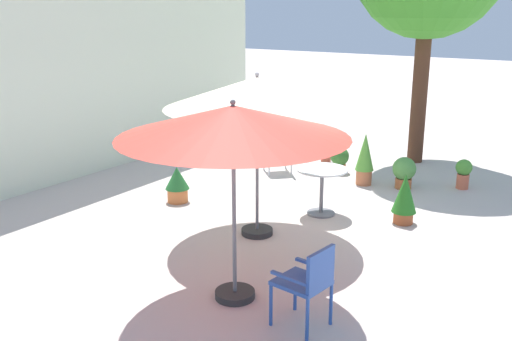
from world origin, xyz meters
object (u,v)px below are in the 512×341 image
at_px(patio_chair_1, 282,145).
at_px(potted_plant_2, 340,158).
at_px(potted_plant_0, 177,183).
at_px(potted_plant_1, 326,151).
at_px(patio_chair_0, 308,280).
at_px(potted_plant_5, 463,172).
at_px(potted_plant_6, 365,158).
at_px(potted_plant_4, 405,197).
at_px(cafe_table_0, 322,182).
at_px(patio_umbrella_1, 233,123).
at_px(potted_plant_3, 404,171).
at_px(patio_umbrella_0, 257,93).

xyz_separation_m(patio_chair_1, potted_plant_2, (0.56, -0.95, -0.26)).
bearing_deg(potted_plant_0, potted_plant_1, -14.09).
height_order(patio_chair_0, potted_plant_5, patio_chair_0).
relative_size(potted_plant_1, potted_plant_6, 0.47).
height_order(potted_plant_4, potted_plant_5, potted_plant_4).
height_order(patio_chair_1, potted_plant_0, patio_chair_1).
relative_size(patio_chair_1, potted_plant_5, 1.81).
relative_size(cafe_table_0, potted_plant_4, 1.03).
distance_m(patio_umbrella_1, cafe_table_0, 3.27).
relative_size(potted_plant_2, potted_plant_5, 0.96).
relative_size(potted_plant_3, potted_plant_6, 0.60).
xyz_separation_m(potted_plant_2, potted_plant_5, (0.25, -2.25, 0.02)).
distance_m(potted_plant_3, potted_plant_6, 0.72).
xyz_separation_m(cafe_table_0, patio_chair_0, (-3.01, -1.39, 0.01)).
relative_size(patio_chair_1, potted_plant_2, 1.90).
relative_size(cafe_table_0, patio_chair_0, 0.89).
relative_size(patio_umbrella_0, potted_plant_1, 5.66).
xyz_separation_m(patio_umbrella_1, potted_plant_1, (5.70, 1.76, -1.71)).
distance_m(potted_plant_0, potted_plant_1, 3.69).
bearing_deg(potted_plant_5, potted_plant_6, 115.03).
distance_m(patio_umbrella_0, potted_plant_2, 3.91).
distance_m(potted_plant_4, potted_plant_5, 2.23).
distance_m(potted_plant_1, potted_plant_3, 2.11).
relative_size(potted_plant_0, potted_plant_3, 1.06).
xyz_separation_m(cafe_table_0, potted_plant_5, (2.53, -1.48, -0.21)).
height_order(cafe_table_0, potted_plant_5, cafe_table_0).
bearing_deg(potted_plant_5, potted_plant_3, 122.62).
bearing_deg(potted_plant_2, potted_plant_6, -123.54).
height_order(cafe_table_0, potted_plant_3, cafe_table_0).
xyz_separation_m(patio_umbrella_0, potted_plant_1, (4.03, 0.95, -1.74)).
xyz_separation_m(patio_umbrella_1, potted_plant_5, (5.43, -1.05, -1.65)).
bearing_deg(patio_umbrella_0, patio_chair_0, -135.33).
bearing_deg(potted_plant_6, potted_plant_0, 140.07).
relative_size(patio_chair_0, potted_plant_1, 1.98).
relative_size(potted_plant_1, potted_plant_2, 0.88).
height_order(potted_plant_2, potted_plant_4, potted_plant_4).
height_order(potted_plant_2, potted_plant_3, potted_plant_3).
bearing_deg(patio_umbrella_1, cafe_table_0, 8.47).
bearing_deg(patio_umbrella_1, patio_umbrella_0, 25.71).
distance_m(patio_umbrella_1, potted_plant_3, 5.14).
distance_m(potted_plant_2, potted_plant_6, 0.87).
height_order(cafe_table_0, patio_chair_1, patio_chair_1).
relative_size(potted_plant_1, potted_plant_3, 0.79).
height_order(potted_plant_1, potted_plant_6, potted_plant_6).
bearing_deg(cafe_table_0, potted_plant_3, -17.11).
height_order(potted_plant_1, potted_plant_4, potted_plant_4).
bearing_deg(potted_plant_1, potted_plant_2, -133.80).
distance_m(potted_plant_2, potted_plant_4, 2.78).
bearing_deg(patio_chair_1, potted_plant_4, -115.61).
distance_m(potted_plant_0, potted_plant_5, 4.96).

